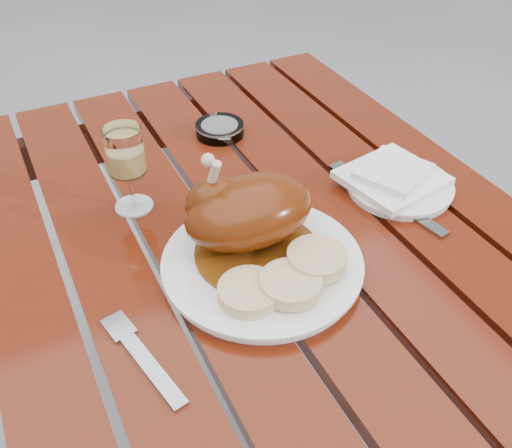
% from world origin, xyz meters
% --- Properties ---
extents(table, '(0.80, 1.20, 0.75)m').
position_xyz_m(table, '(0.00, 0.00, 0.38)').
color(table, '#631E0B').
rests_on(table, ground).
extents(dinner_plate, '(0.28, 0.28, 0.02)m').
position_xyz_m(dinner_plate, '(-0.04, -0.02, 0.76)').
color(dinner_plate, white).
rests_on(dinner_plate, table).
extents(roast_duck, '(0.19, 0.18, 0.14)m').
position_xyz_m(roast_duck, '(-0.04, 0.02, 0.82)').
color(roast_duck, '#62300B').
rests_on(roast_duck, dinner_plate).
extents(bread_dumplings, '(0.19, 0.10, 0.03)m').
position_xyz_m(bread_dumplings, '(-0.04, -0.08, 0.78)').
color(bread_dumplings, '#DBBA85').
rests_on(bread_dumplings, dinner_plate).
extents(wine_glass, '(0.08, 0.08, 0.14)m').
position_xyz_m(wine_glass, '(-0.16, 0.19, 0.82)').
color(wine_glass, '#F3CB6E').
rests_on(wine_glass, table).
extents(side_plate, '(0.19, 0.19, 0.01)m').
position_xyz_m(side_plate, '(0.25, 0.04, 0.76)').
color(side_plate, white).
rests_on(side_plate, table).
extents(napkin, '(0.17, 0.16, 0.01)m').
position_xyz_m(napkin, '(0.24, 0.05, 0.77)').
color(napkin, white).
rests_on(napkin, side_plate).
extents(ashtray, '(0.12, 0.12, 0.02)m').
position_xyz_m(ashtray, '(0.05, 0.34, 0.76)').
color(ashtray, '#B2B7BC').
rests_on(ashtray, table).
extents(fork, '(0.05, 0.15, 0.01)m').
position_xyz_m(fork, '(-0.24, -0.11, 0.75)').
color(fork, gray).
rests_on(fork, table).
extents(knife, '(0.06, 0.21, 0.01)m').
position_xyz_m(knife, '(0.22, 0.01, 0.75)').
color(knife, gray).
rests_on(knife, table).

